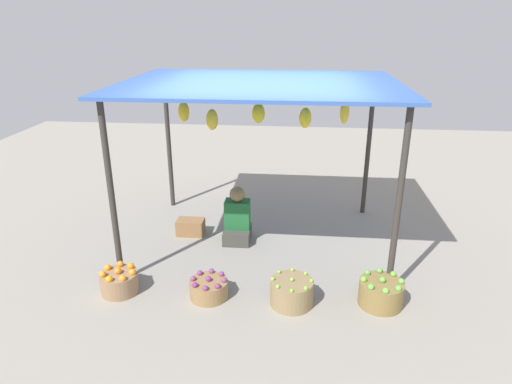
# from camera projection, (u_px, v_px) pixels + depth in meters

# --- Properties ---
(ground_plane) EXTENTS (14.00, 14.00, 0.00)m
(ground_plane) POSITION_uv_depth(u_px,v_px,m) (260.00, 241.00, 6.27)
(ground_plane) COLOR gray
(market_stall_structure) EXTENTS (3.39, 2.59, 2.18)m
(market_stall_structure) POSITION_uv_depth(u_px,v_px,m) (260.00, 95.00, 5.55)
(market_stall_structure) COLOR #38332D
(market_stall_structure) RESTS_ON ground
(vendor_person) EXTENTS (0.36, 0.44, 0.78)m
(vendor_person) POSITION_uv_depth(u_px,v_px,m) (237.00, 220.00, 6.21)
(vendor_person) COLOR #404038
(vendor_person) RESTS_ON ground
(basket_oranges) EXTENTS (0.42, 0.42, 0.31)m
(basket_oranges) POSITION_uv_depth(u_px,v_px,m) (119.00, 282.00, 5.08)
(basket_oranges) COLOR #947251
(basket_oranges) RESTS_ON ground
(basket_purple_onions) EXTENTS (0.43, 0.43, 0.26)m
(basket_purple_onions) POSITION_uv_depth(u_px,v_px,m) (209.00, 288.00, 4.99)
(basket_purple_onions) COLOR olive
(basket_purple_onions) RESTS_ON ground
(basket_limes) EXTENTS (0.46, 0.46, 0.32)m
(basket_limes) POSITION_uv_depth(u_px,v_px,m) (292.00, 292.00, 4.86)
(basket_limes) COLOR #8F774F
(basket_limes) RESTS_ON ground
(basket_green_apples) EXTENTS (0.47, 0.47, 0.34)m
(basket_green_apples) POSITION_uv_depth(u_px,v_px,m) (381.00, 293.00, 4.85)
(basket_green_apples) COLOR olive
(basket_green_apples) RESTS_ON ground
(wooden_crate_near_vendor) EXTENTS (0.38, 0.24, 0.22)m
(wooden_crate_near_vendor) POSITION_uv_depth(u_px,v_px,m) (191.00, 227.00, 6.43)
(wooden_crate_near_vendor) COLOR olive
(wooden_crate_near_vendor) RESTS_ON ground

